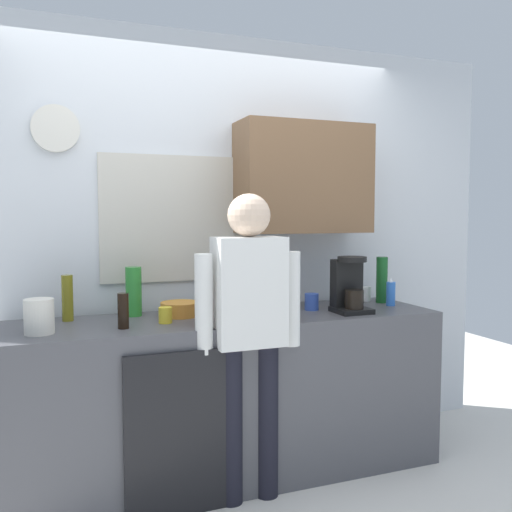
% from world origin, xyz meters
% --- Properties ---
extents(ground_plane, '(8.00, 8.00, 0.00)m').
position_xyz_m(ground_plane, '(0.00, 0.00, 0.00)').
color(ground_plane, silver).
extents(kitchen_counter, '(2.42, 0.64, 0.92)m').
position_xyz_m(kitchen_counter, '(0.00, 0.30, 0.46)').
color(kitchen_counter, '#4C4C51').
rests_on(kitchen_counter, ground_plane).
extents(dishwasher_panel, '(0.56, 0.02, 0.83)m').
position_xyz_m(dishwasher_panel, '(-0.37, -0.03, 0.41)').
color(dishwasher_panel, black).
rests_on(dishwasher_panel, ground_plane).
extents(back_wall_assembly, '(4.02, 0.42, 2.60)m').
position_xyz_m(back_wall_assembly, '(0.07, 0.70, 1.37)').
color(back_wall_assembly, silver).
rests_on(back_wall_assembly, ground_plane).
extents(coffee_maker, '(0.20, 0.20, 0.33)m').
position_xyz_m(coffee_maker, '(0.70, 0.18, 1.07)').
color(coffee_maker, black).
rests_on(coffee_maker, kitchen_counter).
extents(bottle_amber_beer, '(0.06, 0.06, 0.23)m').
position_xyz_m(bottle_amber_beer, '(0.02, 0.06, 1.03)').
color(bottle_amber_beer, brown).
rests_on(bottle_amber_beer, kitchen_counter).
extents(bottle_red_vinegar, '(0.06, 0.06, 0.22)m').
position_xyz_m(bottle_red_vinegar, '(-0.21, 0.14, 1.03)').
color(bottle_red_vinegar, maroon).
rests_on(bottle_red_vinegar, kitchen_counter).
extents(bottle_olive_oil, '(0.06, 0.06, 0.25)m').
position_xyz_m(bottle_olive_oil, '(-0.87, 0.49, 1.04)').
color(bottle_olive_oil, olive).
rests_on(bottle_olive_oil, kitchen_counter).
extents(bottle_green_wine, '(0.07, 0.07, 0.30)m').
position_xyz_m(bottle_green_wine, '(1.08, 0.41, 1.07)').
color(bottle_green_wine, '#195923').
rests_on(bottle_green_wine, kitchen_counter).
extents(bottle_dark_sauce, '(0.06, 0.06, 0.18)m').
position_xyz_m(bottle_dark_sauce, '(-0.61, 0.18, 1.01)').
color(bottle_dark_sauce, black).
rests_on(bottle_dark_sauce, kitchen_counter).
extents(bottle_clear_soda, '(0.09, 0.09, 0.28)m').
position_xyz_m(bottle_clear_soda, '(-0.51, 0.51, 1.06)').
color(bottle_clear_soda, '#2D8C33').
rests_on(bottle_clear_soda, kitchen_counter).
extents(cup_blue_mug, '(0.08, 0.08, 0.10)m').
position_xyz_m(cup_blue_mug, '(0.52, 0.32, 0.97)').
color(cup_blue_mug, '#3351B2').
rests_on(cup_blue_mug, kitchen_counter).
extents(cup_yellow_cup, '(0.07, 0.07, 0.09)m').
position_xyz_m(cup_yellow_cup, '(-0.38, 0.24, 0.96)').
color(cup_yellow_cup, yellow).
rests_on(cup_yellow_cup, kitchen_counter).
extents(cup_white_mug, '(0.08, 0.08, 0.10)m').
position_xyz_m(cup_white_mug, '(1.01, 0.51, 0.97)').
color(cup_white_mug, white).
rests_on(cup_white_mug, kitchen_counter).
extents(mixing_bowl, '(0.22, 0.22, 0.08)m').
position_xyz_m(mixing_bowl, '(-0.27, 0.41, 0.96)').
color(mixing_bowl, orange).
rests_on(mixing_bowl, kitchen_counter).
extents(dish_soap, '(0.06, 0.06, 0.18)m').
position_xyz_m(dish_soap, '(1.06, 0.29, 1.00)').
color(dish_soap, blue).
rests_on(dish_soap, kitchen_counter).
extents(storage_canister, '(0.14, 0.14, 0.17)m').
position_xyz_m(storage_canister, '(-1.01, 0.19, 1.00)').
color(storage_canister, silver).
rests_on(storage_canister, kitchen_counter).
extents(person_at_sink, '(0.57, 0.22, 1.60)m').
position_xyz_m(person_at_sink, '(0.00, 0.00, 0.95)').
color(person_at_sink, black).
rests_on(person_at_sink, ground_plane).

